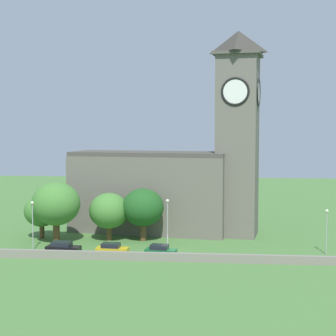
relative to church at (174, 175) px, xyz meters
name	(u,v)px	position (x,y,z in m)	size (l,w,h in m)	color
ground_plane	(179,233)	(0.79, -1.00, -9.44)	(200.00, 200.00, 0.00)	#477538
church	(174,175)	(0.00, 0.00, 0.00)	(31.94, 13.43, 32.34)	#666056
quay_barrier	(168,257)	(0.79, -19.51, -8.89)	(49.18, 0.70, 1.11)	gray
car_black	(63,248)	(-13.88, -16.80, -8.58)	(4.79, 2.57, 1.70)	black
car_yellow	(112,249)	(-7.06, -16.83, -8.62)	(4.46, 2.32, 1.63)	gold
car_green	(160,251)	(-0.41, -17.24, -8.61)	(4.37, 2.67, 1.65)	#1E6B38
streetlamp_west_end	(33,217)	(-18.76, -14.90, -4.81)	(0.44, 0.44, 6.93)	#9EA0A5
streetlamp_west_mid	(167,217)	(0.30, -14.81, -4.51)	(0.44, 0.44, 7.46)	#9EA0A5
streetlamp_central	(327,224)	(21.94, -13.54, -5.24)	(0.44, 0.44, 6.17)	#9EA0A5
tree_churchyard	(42,211)	(-20.18, -6.78, -5.17)	(5.43, 5.43, 6.74)	brown
tree_by_tower	(109,211)	(-9.41, -7.35, -4.90)	(6.07, 6.07, 7.30)	brown
tree_riverside_west	(143,208)	(-4.20, -7.15, -4.33)	(6.37, 6.37, 8.01)	brown
tree_riverside_east	(56,204)	(-16.95, -9.77, -3.59)	(7.24, 7.24, 9.15)	brown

